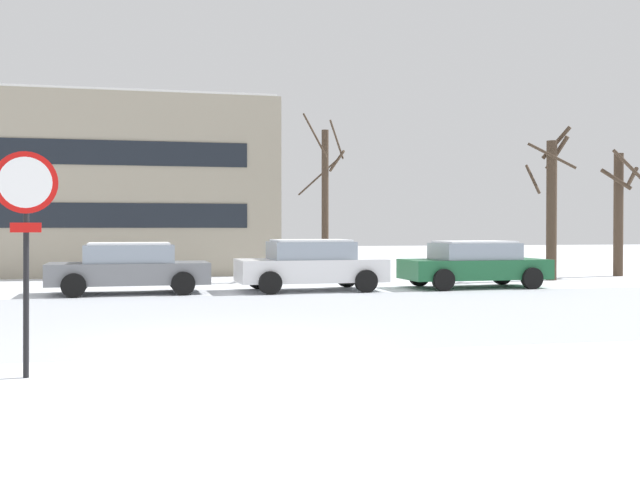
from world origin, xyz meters
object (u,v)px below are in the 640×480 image
at_px(parked_car_white, 311,265).
at_px(parked_car_green, 474,264).
at_px(stop_sign, 26,219).
at_px(parked_car_gray, 129,267).

relative_size(parked_car_white, parked_car_green, 0.97).
xyz_separation_m(stop_sign, parked_car_white, (5.94, 11.56, -1.18)).
relative_size(stop_sign, parked_car_white, 0.64).
xyz_separation_m(stop_sign, parked_car_gray, (0.85, 11.70, -1.21)).
bearing_deg(stop_sign, parked_car_green, 46.42).
bearing_deg(parked_car_gray, stop_sign, -94.14).
height_order(parked_car_white, parked_car_green, parked_car_white).
height_order(stop_sign, parked_car_gray, stop_sign).
bearing_deg(parked_car_white, stop_sign, -117.20).
distance_m(stop_sign, parked_car_gray, 11.79).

